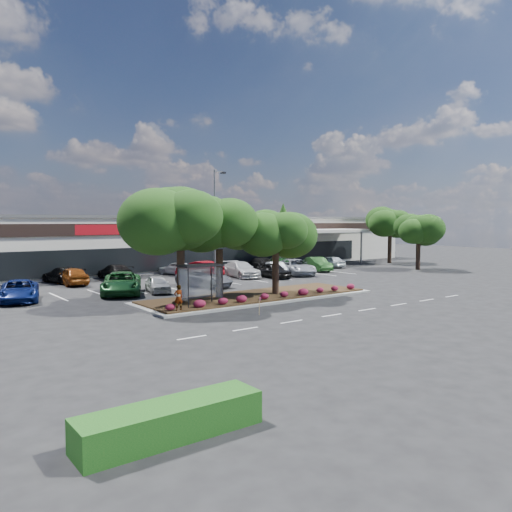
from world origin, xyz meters
TOP-DOWN VIEW (x-y plane):
  - ground at (0.00, 0.00)m, footprint 160.00×160.00m
  - retail_store at (0.06, 33.91)m, footprint 80.40×25.20m
  - landscape_island at (-2.00, 4.00)m, footprint 18.00×6.00m
  - lane_markings at (-0.14, 10.42)m, footprint 33.12×20.06m
  - shrub_row at (-2.00, 1.90)m, footprint 17.00×0.80m
  - bus_shelter at (-7.50, 2.95)m, footprint 2.75×1.55m
  - island_tree_west at (-8.00, 4.50)m, footprint 7.20×7.20m
  - island_tree_mid at (-4.50, 5.20)m, footprint 6.60×6.60m
  - island_tree_east at (-0.50, 3.70)m, footprint 5.80×5.80m
  - hedge_south_west at (-18.00, -13.50)m, footprint 5.00×1.30m
  - tree_east_near at (26.00, 10.00)m, footprint 5.60×5.60m
  - tree_east_far at (31.00, 18.00)m, footprint 6.40×6.40m
  - conifer_north_east at (34.00, 44.00)m, footprint 3.96×3.96m
  - person_waiting at (-9.69, 1.70)m, footprint 0.57×0.38m
  - light_pole at (0.71, 13.98)m, footprint 1.38×0.88m
  - survey_stake at (-5.86, -1.36)m, footprint 0.07×0.14m
  - car_0 at (-16.31, 12.83)m, footprint 3.77×5.92m
  - car_1 at (-9.19, 11.90)m, footprint 5.17×6.82m
  - car_2 at (-6.54, 11.10)m, footprint 2.46×4.15m
  - car_3 at (-1.81, 11.79)m, footprint 3.62×5.84m
  - car_4 at (4.92, 15.89)m, footprint 2.84×5.63m
  - car_5 at (9.03, 15.28)m, footprint 2.65×4.37m
  - car_6 at (7.19, 13.46)m, footprint 2.09×4.53m
  - car_7 at (10.76, 14.25)m, footprint 4.35×6.47m
  - car_8 at (15.41, 15.80)m, footprint 3.03×5.06m
  - car_9 at (-10.74, 21.92)m, footprint 3.02×5.43m
  - car_10 at (-10.51, 19.89)m, footprint 1.98×4.76m
  - car_11 at (-5.91, 21.70)m, footprint 2.18×5.17m
  - car_12 at (1.42, 18.12)m, footprint 3.32×5.38m
  - car_13 at (0.92, 22.07)m, footprint 3.03×4.43m
  - car_14 at (11.04, 20.96)m, footprint 2.44×5.07m
  - car_15 at (12.84, 19.69)m, footprint 3.52×5.41m
  - car_16 at (14.02, 21.40)m, footprint 2.21×4.84m
  - car_17 at (19.83, 18.09)m, footprint 2.00×4.30m

SIDE VIEW (x-z plane):
  - ground at x=0.00m, z-range 0.00..0.00m
  - lane_markings at x=-0.14m, z-range 0.00..0.01m
  - landscape_island at x=-2.00m, z-range -0.01..0.25m
  - hedge_south_west at x=-18.00m, z-range 0.00..0.90m
  - shrub_row at x=-2.00m, z-range 0.26..0.76m
  - car_2 at x=-6.54m, z-range 0.00..1.32m
  - car_5 at x=9.03m, z-range 0.00..1.36m
  - car_16 at x=14.02m, z-range 0.00..1.37m
  - survey_stake at x=-5.86m, z-range 0.15..1.24m
  - car_13 at x=0.92m, z-range 0.00..1.40m
  - car_14 at x=11.04m, z-range 0.00..1.43m
  - car_17 at x=19.83m, z-range 0.00..1.43m
  - car_15 at x=12.84m, z-range 0.00..1.46m
  - car_9 at x=-10.74m, z-range 0.00..1.49m
  - car_11 at x=-5.91m, z-range 0.00..1.49m
  - car_6 at x=7.19m, z-range 0.00..1.50m
  - car_3 at x=-1.81m, z-range 0.00..1.51m
  - car_0 at x=-16.31m, z-range 0.00..1.52m
  - car_4 at x=4.92m, z-range 0.00..1.57m
  - car_8 at x=15.41m, z-range 0.00..1.58m
  - car_10 at x=-10.51m, z-range 0.00..1.61m
  - car_7 at x=10.76m, z-range 0.00..1.65m
  - car_12 at x=1.42m, z-range 0.00..1.67m
  - car_1 at x=-9.19m, z-range 0.00..1.72m
  - person_waiting at x=-9.69m, z-range 0.26..1.82m
  - bus_shelter at x=-7.50m, z-range 1.01..3.60m
  - retail_store at x=0.06m, z-range 0.03..6.28m
  - tree_east_near at x=26.00m, z-range 0.00..6.51m
  - island_tree_east at x=-0.50m, z-range 0.26..6.76m
  - tree_east_far at x=31.00m, z-range 0.00..7.62m
  - island_tree_mid at x=-4.50m, z-range 0.26..7.58m
  - island_tree_west at x=-8.00m, z-range 0.26..8.15m
  - conifer_north_east at x=34.00m, z-range 0.00..9.00m
  - light_pole at x=0.71m, z-range -0.57..9.75m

